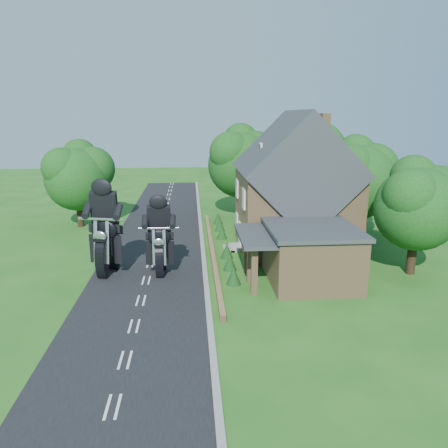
{
  "coord_description": "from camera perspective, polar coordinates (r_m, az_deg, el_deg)",
  "views": [
    {
      "loc": [
        2.87,
        -25.43,
        9.86
      ],
      "look_at": [
        5.01,
        2.78,
        2.8
      ],
      "focal_mm": 35.0,
      "sensor_mm": 36.0,
      "label": 1
    }
  ],
  "objects": [
    {
      "name": "annex",
      "position": [
        26.86,
        11.01,
        -3.79
      ],
      "size": [
        7.05,
        5.94,
        3.44
      ],
      "color": "#9B774F",
      "rests_on": "ground"
    },
    {
      "name": "shrub_f",
      "position": [
        40.59,
        -0.79,
        0.75
      ],
      "size": [
        0.9,
        0.9,
        1.1
      ],
      "primitive_type": "cone",
      "color": "#103412",
      "rests_on": "ground"
    },
    {
      "name": "garden_wall",
      "position": [
        31.96,
        -1.57,
        -3.59
      ],
      "size": [
        0.3,
        22.0,
        0.4
      ],
      "primitive_type": "cube",
      "color": "#9B774F",
      "rests_on": "ground"
    },
    {
      "name": "shrub_c",
      "position": [
        30.97,
        0.37,
        -3.48
      ],
      "size": [
        0.9,
        0.9,
        1.1
      ],
      "primitive_type": "cone",
      "color": "#103412",
      "rests_on": "ground"
    },
    {
      "name": "road",
      "position": [
        27.42,
        -10.12,
        -7.27
      ],
      "size": [
        7.0,
        80.0,
        0.02
      ],
      "primitive_type": "cube",
      "color": "black",
      "rests_on": "ground"
    },
    {
      "name": "shrub_a",
      "position": [
        26.26,
        1.27,
        -6.76
      ],
      "size": [
        0.9,
        0.9,
        1.1
      ],
      "primitive_type": "cone",
      "color": "#103412",
      "rests_on": "ground"
    },
    {
      "name": "motorcycle_lead",
      "position": [
        28.11,
        -8.28,
        -5.0
      ],
      "size": [
        0.45,
        1.67,
        1.55
      ],
      "primitive_type": null,
      "rotation": [
        0.0,
        0.0,
        3.13
      ],
      "color": "black",
      "rests_on": "ground"
    },
    {
      "name": "house",
      "position": [
        32.81,
        9.19,
        4.15
      ],
      "size": [
        9.54,
        8.64,
        10.24
      ],
      "color": "#9B774F",
      "rests_on": "ground"
    },
    {
      "name": "tree_behind_house",
      "position": [
        43.24,
        10.98,
        8.94
      ],
      "size": [
        7.81,
        7.2,
        10.08
      ],
      "color": "black",
      "rests_on": "ground"
    },
    {
      "name": "kerb",
      "position": [
        27.27,
        -2.42,
        -7.07
      ],
      "size": [
        0.3,
        80.0,
        0.12
      ],
      "primitive_type": "cube",
      "color": "gray",
      "rests_on": "ground"
    },
    {
      "name": "tree_house_right",
      "position": [
        37.03,
        17.66,
        6.11
      ],
      "size": [
        6.51,
        6.0,
        8.4
      ],
      "color": "black",
      "rests_on": "ground"
    },
    {
      "name": "shrub_b",
      "position": [
        28.6,
        0.78,
        -4.99
      ],
      "size": [
        0.9,
        0.9,
        1.1
      ],
      "primitive_type": "cone",
      "color": "#103412",
      "rests_on": "ground"
    },
    {
      "name": "shrub_e",
      "position": [
        38.16,
        -0.55,
        -0.11
      ],
      "size": [
        0.9,
        0.9,
        1.1
      ],
      "primitive_type": "cone",
      "color": "#103412",
      "rests_on": "ground"
    },
    {
      "name": "tree_behind_left",
      "position": [
        43.08,
        2.77,
        8.5
      ],
      "size": [
        6.94,
        6.4,
        9.16
      ],
      "color": "black",
      "rests_on": "ground"
    },
    {
      "name": "motorcycle_follow",
      "position": [
        28.73,
        -14.94,
        -4.61
      ],
      "size": [
        0.94,
        2.04,
        1.85
      ],
      "primitive_type": null,
      "rotation": [
        0.0,
        0.0,
        2.91
      ],
      "color": "black",
      "rests_on": "ground"
    },
    {
      "name": "shrub_d",
      "position": [
        35.75,
        -0.29,
        -1.08
      ],
      "size": [
        0.9,
        0.9,
        1.1
      ],
      "primitive_type": "cone",
      "color": "#103412",
      "rests_on": "ground"
    },
    {
      "name": "tree_annex_side",
      "position": [
        29.7,
        24.48,
        2.72
      ],
      "size": [
        5.64,
        5.2,
        7.48
      ],
      "color": "black",
      "rests_on": "ground"
    },
    {
      "name": "ground",
      "position": [
        27.43,
        -10.12,
        -7.29
      ],
      "size": [
        120.0,
        120.0,
        0.0
      ],
      "primitive_type": "plane",
      "color": "#225718",
      "rests_on": "ground"
    },
    {
      "name": "tree_far_road",
      "position": [
        41.03,
        -18.13,
        6.3
      ],
      "size": [
        6.08,
        5.6,
        7.84
      ],
      "color": "black",
      "rests_on": "ground"
    }
  ]
}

